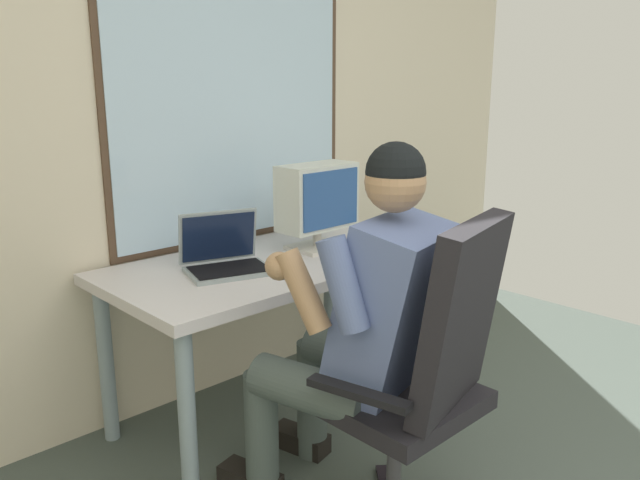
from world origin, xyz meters
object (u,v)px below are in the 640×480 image
at_px(person_seated, 359,324).
at_px(crt_monitor, 317,199).
at_px(desk, 273,278).
at_px(laptop, 224,255).
at_px(wine_glass, 390,225).
at_px(office_chair, 429,364).

distance_m(person_seated, crt_monitor, 0.86).
height_order(desk, laptop, laptop).
distance_m(person_seated, wine_glass, 0.88).
bearing_deg(wine_glass, crt_monitor, 143.98).
relative_size(person_seated, wine_glass, 9.16).
distance_m(desk, person_seated, 0.71).
distance_m(desk, office_chair, 0.95).
bearing_deg(laptop, wine_glass, -16.13).
distance_m(crt_monitor, wine_glass, 0.36).
xyz_separation_m(office_chair, person_seated, (-0.05, 0.25, 0.07)).
height_order(crt_monitor, laptop, crt_monitor).
relative_size(desk, laptop, 3.63).
bearing_deg(office_chair, laptop, 95.55).
xyz_separation_m(desk, crt_monitor, (0.26, -0.01, 0.32)).
xyz_separation_m(desk, laptop, (-0.24, 0.02, 0.15)).
bearing_deg(desk, crt_monitor, -1.16).
xyz_separation_m(desk, person_seated, (-0.20, -0.69, 0.04)).
bearing_deg(wine_glass, office_chair, -132.30).
distance_m(laptop, wine_glass, 0.80).
height_order(person_seated, laptop, person_seated).
distance_m(office_chair, person_seated, 0.27).
height_order(desk, office_chair, office_chair).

